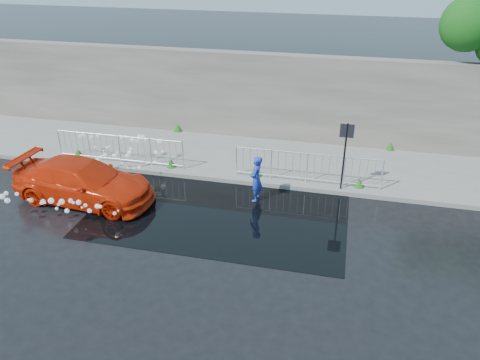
{
  "coord_description": "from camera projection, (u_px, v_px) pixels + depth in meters",
  "views": [
    {
      "loc": [
        4.04,
        -11.25,
        7.73
      ],
      "look_at": [
        1.1,
        1.35,
        1.0
      ],
      "focal_mm": 35.0,
      "sensor_mm": 36.0,
      "label": 1
    }
  ],
  "objects": [
    {
      "name": "ground",
      "position": [
        194.0,
        226.0,
        14.1
      ],
      "size": [
        90.0,
        90.0,
        0.0
      ],
      "primitive_type": "plane",
      "color": "black",
      "rests_on": "ground"
    },
    {
      "name": "red_car",
      "position": [
        84.0,
        182.0,
        15.17
      ],
      "size": [
        4.8,
        2.21,
        1.36
      ],
      "primitive_type": "imported",
      "rotation": [
        0.0,
        0.0,
        1.51
      ],
      "color": "red",
      "rests_on": "ground"
    },
    {
      "name": "curb",
      "position": [
        220.0,
        179.0,
        16.65
      ],
      "size": [
        30.0,
        0.25,
        0.16
      ],
      "primitive_type": "cube",
      "color": "slate",
      "rests_on": "ground"
    },
    {
      "name": "railing_left",
      "position": [
        119.0,
        148.0,
        17.46
      ],
      "size": [
        5.05,
        0.05,
        1.1
      ],
      "color": "silver",
      "rests_on": "pavement"
    },
    {
      "name": "puddle",
      "position": [
        219.0,
        211.0,
        14.86
      ],
      "size": [
        8.0,
        5.0,
        0.01
      ],
      "primitive_type": "cube",
      "color": "black",
      "rests_on": "ground"
    },
    {
      "name": "person",
      "position": [
        256.0,
        179.0,
        15.13
      ],
      "size": [
        0.4,
        0.59,
        1.56
      ],
      "primitive_type": "imported",
      "rotation": [
        0.0,
        0.0,
        -1.62
      ],
      "color": "#2234AC",
      "rests_on": "ground"
    },
    {
      "name": "weeds",
      "position": [
        224.0,
        156.0,
        17.83
      ],
      "size": [
        12.17,
        3.93,
        0.45
      ],
      "color": "#1D5416",
      "rests_on": "pavement"
    },
    {
      "name": "pavement",
      "position": [
        234.0,
        156.0,
        18.38
      ],
      "size": [
        30.0,
        4.0,
        0.15
      ],
      "primitive_type": "cube",
      "color": "slate",
      "rests_on": "ground"
    },
    {
      "name": "retaining_wall",
      "position": [
        246.0,
        95.0,
        19.44
      ],
      "size": [
        30.0,
        0.6,
        3.5
      ],
      "primitive_type": "cube",
      "color": "#544F47",
      "rests_on": "pavement"
    },
    {
      "name": "sign_post",
      "position": [
        345.0,
        146.0,
        15.13
      ],
      "size": [
        0.45,
        0.06,
        2.5
      ],
      "color": "black",
      "rests_on": "ground"
    },
    {
      "name": "water_spray",
      "position": [
        97.0,
        167.0,
        15.85
      ],
      "size": [
        3.67,
        5.4,
        1.05
      ],
      "color": "white",
      "rests_on": "ground"
    },
    {
      "name": "railing_right",
      "position": [
        307.0,
        167.0,
        16.05
      ],
      "size": [
        5.05,
        0.05,
        1.1
      ],
      "color": "silver",
      "rests_on": "pavement"
    }
  ]
}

